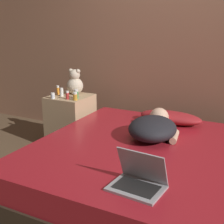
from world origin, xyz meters
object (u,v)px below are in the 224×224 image
(bottle_red, at_px, (67,95))
(laptop, at_px, (139,180))
(pillow, at_px, (170,117))
(teddy_bear, at_px, (75,83))
(bottle_white, at_px, (62,92))
(bottle_clear, at_px, (53,96))
(bottle_amber, at_px, (75,96))
(bottle_green, at_px, (76,94))
(person_lying, at_px, (154,127))
(bottle_orange, at_px, (58,90))

(bottle_red, bearing_deg, laptop, -40.78)
(pillow, relative_size, teddy_bear, 2.12)
(bottle_white, distance_m, bottle_clear, 0.14)
(pillow, xyz_separation_m, laptop, (0.20, -1.32, -0.01))
(bottle_amber, height_order, bottle_white, bottle_white)
(bottle_green, bearing_deg, bottle_clear, -150.26)
(teddy_bear, distance_m, bottle_white, 0.20)
(pillow, height_order, bottle_clear, bottle_clear)
(laptop, height_order, teddy_bear, teddy_bear)
(laptop, height_order, bottle_white, bottle_white)
(bottle_red, bearing_deg, teddy_bear, 105.18)
(bottle_green, height_order, bottle_white, bottle_green)
(person_lying, height_order, bottle_amber, bottle_amber)
(person_lying, relative_size, bottle_white, 7.44)
(bottle_white, height_order, bottle_orange, bottle_orange)
(laptop, height_order, bottle_amber, bottle_amber)
(bottle_red, relative_size, bottle_white, 0.96)
(person_lying, xyz_separation_m, teddy_bear, (-1.17, 0.51, 0.20))
(bottle_green, distance_m, bottle_white, 0.21)
(pillow, relative_size, bottle_orange, 6.06)
(bottle_green, height_order, bottle_orange, bottle_orange)
(teddy_bear, bearing_deg, bottle_green, -53.11)
(pillow, relative_size, laptop, 1.84)
(person_lying, height_order, laptop, laptop)
(pillow, bearing_deg, teddy_bear, 176.63)
(teddy_bear, xyz_separation_m, bottle_clear, (-0.09, -0.30, -0.10))
(pillow, bearing_deg, person_lying, -91.81)
(bottle_clear, bearing_deg, bottle_white, 83.16)
(bottle_red, bearing_deg, person_lying, -13.34)
(person_lying, height_order, bottle_red, bottle_red)
(pillow, relative_size, bottle_amber, 7.27)
(bottle_green, relative_size, bottle_white, 1.06)
(pillow, relative_size, bottle_clear, 9.65)
(pillow, height_order, bottle_white, bottle_white)
(person_lying, distance_m, bottle_red, 1.14)
(laptop, height_order, bottle_clear, laptop)
(laptop, distance_m, bottle_orange, 2.02)
(teddy_bear, height_order, bottle_clear, teddy_bear)
(pillow, xyz_separation_m, bottle_amber, (-1.02, -0.18, 0.14))
(bottle_amber, relative_size, bottle_white, 0.91)
(pillow, relative_size, person_lying, 0.88)
(pillow, height_order, person_lying, person_lying)
(bottle_orange, bearing_deg, pillow, 1.67)
(bottle_white, bearing_deg, bottle_clear, -96.84)
(laptop, bearing_deg, bottle_clear, 148.38)
(laptop, xyz_separation_m, bottle_clear, (-1.48, 1.08, 0.14))
(person_lying, distance_m, laptop, 0.90)
(person_lying, bearing_deg, bottle_amber, 155.49)
(person_lying, xyz_separation_m, bottle_white, (-1.24, 0.35, 0.11))
(bottle_amber, xyz_separation_m, bottle_clear, (-0.26, -0.06, -0.01))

